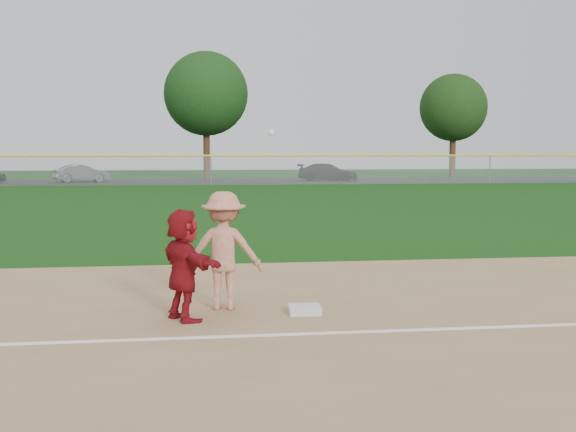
{
  "coord_description": "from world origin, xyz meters",
  "views": [
    {
      "loc": [
        -1.52,
        -9.54,
        2.3
      ],
      "look_at": [
        0.0,
        1.5,
        1.3
      ],
      "focal_mm": 45.0,
      "sensor_mm": 36.0,
      "label": 1
    }
  ],
  "objects": [
    {
      "name": "foul_line",
      "position": [
        0.0,
        -0.8,
        0.03
      ],
      "size": [
        60.0,
        0.1,
        0.01
      ],
      "primitive_type": "cube",
      "color": "white",
      "rests_on": "infield_dirt"
    },
    {
      "name": "base_runner",
      "position": [
        -1.61,
        0.18,
        0.78
      ],
      "size": [
        1.03,
        1.46,
        1.52
      ],
      "primitive_type": "imported",
      "rotation": [
        0.0,
        0.0,
        2.04
      ],
      "color": "maroon",
      "rests_on": "infield_dirt"
    },
    {
      "name": "car_mid",
      "position": [
        -9.37,
        45.53,
        0.66
      ],
      "size": [
        4.2,
        2.67,
        1.31
      ],
      "primitive_type": "imported",
      "rotation": [
        0.0,
        0.0,
        1.93
      ],
      "color": "#505357",
      "rests_on": "parking_asphalt"
    },
    {
      "name": "first_base",
      "position": [
        0.08,
        0.37,
        0.07
      ],
      "size": [
        0.47,
        0.47,
        0.1
      ],
      "primitive_type": "cube",
      "rotation": [
        0.0,
        0.0,
        -0.06
      ],
      "color": "silver",
      "rests_on": "infield_dirt"
    },
    {
      "name": "tree_3",
      "position": [
        22.0,
        52.8,
        6.16
      ],
      "size": [
        6.0,
        6.0,
        9.19
      ],
      "color": "#3C2416",
      "rests_on": "ground"
    },
    {
      "name": "car_right",
      "position": [
        9.18,
        45.42,
        0.68
      ],
      "size": [
        4.97,
        3.12,
        1.34
      ],
      "primitive_type": "imported",
      "rotation": [
        0.0,
        0.0,
        1.28
      ],
      "color": "black",
      "rests_on": "parking_asphalt"
    },
    {
      "name": "first_base_play",
      "position": [
        -1.03,
        0.81,
        0.87
      ],
      "size": [
        1.27,
        0.99,
        2.58
      ],
      "color": "#ACACAF",
      "rests_on": "infield_dirt"
    },
    {
      "name": "ground",
      "position": [
        0.0,
        0.0,
        0.0
      ],
      "size": [
        160.0,
        160.0,
        0.0
      ],
      "primitive_type": "plane",
      "color": "#103F0C",
      "rests_on": "ground"
    },
    {
      "name": "parking_asphalt",
      "position": [
        0.0,
        46.0,
        0.01
      ],
      "size": [
        120.0,
        10.0,
        0.01
      ],
      "primitive_type": "cube",
      "color": "black",
      "rests_on": "ground"
    },
    {
      "name": "outfield_fence",
      "position": [
        0.0,
        40.0,
        1.96
      ],
      "size": [
        110.0,
        0.12,
        110.0
      ],
      "color": "#999EA0",
      "rests_on": "ground"
    },
    {
      "name": "tree_2",
      "position": [
        0.0,
        51.5,
        7.06
      ],
      "size": [
        7.0,
        7.0,
        10.58
      ],
      "color": "#3B2315",
      "rests_on": "ground"
    }
  ]
}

